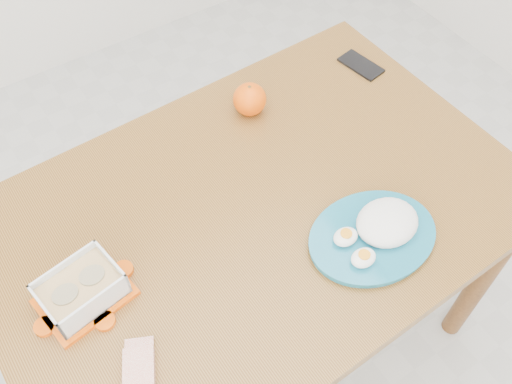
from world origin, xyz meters
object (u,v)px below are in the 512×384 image
food_container (81,290)px  rice_plate (377,231)px  dining_table (256,230)px  orange_fruit (250,99)px  smartphone (361,65)px

food_container → rice_plate: 0.64m
dining_table → orange_fruit: bearing=57.9°
orange_fruit → smartphone: size_ratio=0.69×
dining_table → orange_fruit: orange_fruit is taller
orange_fruit → smartphone: orange_fruit is taller
dining_table → orange_fruit: 0.34m
orange_fruit → rice_plate: (0.02, -0.48, -0.02)m
food_container → rice_plate: bearing=-29.1°
orange_fruit → dining_table: bearing=-120.3°
food_container → orange_fruit: orange_fruit is taller
dining_table → orange_fruit: (0.16, 0.27, 0.14)m
food_container → smartphone: size_ratio=1.60×
dining_table → smartphone: smartphone is taller
smartphone → orange_fruit: bearing=166.5°
dining_table → rice_plate: size_ratio=3.94×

